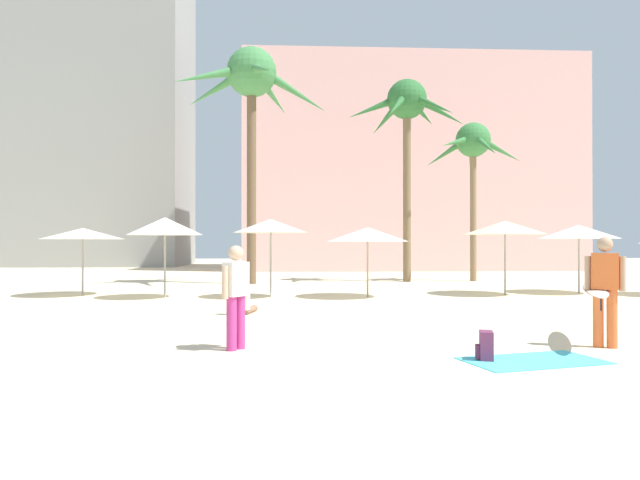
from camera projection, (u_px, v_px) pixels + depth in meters
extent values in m
plane|color=beige|center=(403.00, 394.00, 6.50)|extent=(120.00, 120.00, 0.00)
cube|color=beige|center=(402.00, 171.00, 40.70)|extent=(21.17, 11.17, 13.38)
cube|color=gray|center=(108.00, 101.00, 45.68)|extent=(12.06, 9.04, 25.51)
cylinder|color=#896B4C|center=(473.00, 210.00, 26.26)|extent=(0.29, 0.29, 6.30)
sphere|color=#387A3D|center=(473.00, 140.00, 26.28)|extent=(1.54, 1.54, 1.54)
cone|color=#387A3D|center=(501.00, 151.00, 26.49)|extent=(2.03, 0.57, 1.20)
cone|color=#387A3D|center=(471.00, 155.00, 27.56)|extent=(0.79, 2.02, 1.23)
cone|color=#387A3D|center=(445.00, 154.00, 26.90)|extent=(1.83, 1.33, 1.33)
cone|color=#387A3D|center=(456.00, 142.00, 25.32)|extent=(1.80, 1.61, 0.86)
cone|color=#387A3D|center=(486.00, 146.00, 24.99)|extent=(0.57, 2.01, 1.25)
cylinder|color=brown|center=(252.00, 178.00, 24.43)|extent=(0.39, 0.39, 8.81)
sphere|color=#428447|center=(252.00, 72.00, 24.46)|extent=(2.07, 2.07, 2.07)
cone|color=#428447|center=(295.00, 92.00, 24.72)|extent=(2.86, 0.73, 1.93)
cone|color=#428447|center=(272.00, 95.00, 26.26)|extent=(1.63, 2.92, 1.45)
cone|color=#428447|center=(215.00, 90.00, 25.38)|extent=(2.79, 1.96, 1.44)
cone|color=#428447|center=(208.00, 76.00, 23.37)|extent=(2.82, 1.93, 1.37)
cone|color=#428447|center=(261.00, 69.00, 22.58)|extent=(1.20, 3.04, 1.31)
cylinder|color=brown|center=(407.00, 190.00, 25.89)|extent=(0.35, 0.35, 8.03)
sphere|color=#2D6B33|center=(407.00, 99.00, 25.91)|extent=(1.75, 1.75, 1.75)
cone|color=#2D6B33|center=(440.00, 112.00, 25.70)|extent=(2.25, 0.81, 1.52)
cone|color=#2D6B33|center=(422.00, 113.00, 27.19)|extent=(1.76, 2.09, 1.05)
cone|color=#2D6B33|center=(386.00, 118.00, 27.15)|extent=(1.41, 2.15, 1.48)
cone|color=#2D6B33|center=(373.00, 108.00, 25.76)|extent=(2.34, 0.49, 1.24)
cone|color=#2D6B33|center=(397.00, 106.00, 24.59)|extent=(1.38, 2.14, 1.51)
cone|color=#2D6B33|center=(433.00, 105.00, 24.74)|extent=(1.63, 2.07, 1.39)
cylinder|color=gray|center=(271.00, 258.00, 18.25)|extent=(0.06, 0.06, 2.43)
cone|color=beige|center=(271.00, 226.00, 18.25)|extent=(2.32, 2.32, 0.43)
cylinder|color=gray|center=(83.00, 262.00, 18.93)|extent=(0.06, 0.06, 2.17)
cone|color=beige|center=(83.00, 234.00, 18.94)|extent=(2.61, 2.61, 0.36)
cylinder|color=gray|center=(505.00, 258.00, 19.23)|extent=(0.06, 0.06, 2.42)
cone|color=beige|center=(505.00, 228.00, 19.23)|extent=(2.68, 2.68, 0.45)
cylinder|color=gray|center=(368.00, 262.00, 18.32)|extent=(0.06, 0.06, 2.18)
cone|color=white|center=(368.00, 234.00, 18.32)|extent=(2.55, 2.55, 0.44)
cylinder|color=gray|center=(165.00, 258.00, 18.05)|extent=(0.06, 0.06, 2.48)
cone|color=white|center=(165.00, 226.00, 18.06)|extent=(2.31, 2.31, 0.54)
cylinder|color=gray|center=(579.00, 259.00, 19.83)|extent=(0.06, 0.06, 2.30)
cone|color=white|center=(579.00, 232.00, 19.83)|extent=(2.63, 2.63, 0.46)
cube|color=#4CC6D6|center=(534.00, 361.00, 8.32)|extent=(2.14, 1.51, 0.01)
cube|color=#672D4E|center=(486.00, 346.00, 8.36)|extent=(0.25, 0.34, 0.42)
cube|color=#52243E|center=(478.00, 351.00, 8.38)|extent=(0.11, 0.22, 0.18)
cylinder|color=orange|center=(598.00, 318.00, 9.46)|extent=(0.22, 0.22, 0.93)
cylinder|color=orange|center=(612.00, 319.00, 9.37)|extent=(0.22, 0.22, 0.93)
cube|color=orange|center=(605.00, 271.00, 9.42)|extent=(0.46, 0.39, 0.58)
sphere|color=tan|center=(605.00, 244.00, 9.42)|extent=(0.33, 0.33, 0.24)
cylinder|color=tan|center=(588.00, 273.00, 9.53)|extent=(0.14, 0.14, 0.55)
cylinder|color=tan|center=(622.00, 274.00, 9.31)|extent=(0.14, 0.14, 0.55)
ellipsoid|color=white|center=(595.00, 290.00, 9.72)|extent=(1.39, 2.57, 0.11)
ellipsoid|color=#A13E30|center=(595.00, 290.00, 9.72)|extent=(1.41, 2.59, 0.08)
cube|color=black|center=(601.00, 305.00, 8.72)|extent=(0.06, 0.10, 0.18)
cylinder|color=#936B51|center=(242.00, 310.00, 14.14)|extent=(0.35, 0.83, 0.16)
cylinder|color=#936B51|center=(250.00, 310.00, 14.10)|extent=(0.35, 0.83, 0.16)
cube|color=white|center=(240.00, 297.00, 13.72)|extent=(0.44, 0.31, 0.58)
sphere|color=#936B51|center=(240.00, 279.00, 13.73)|extent=(0.29, 0.29, 0.24)
cylinder|color=#B7337F|center=(232.00, 324.00, 9.14)|extent=(0.22, 0.22, 0.84)
cylinder|color=#B7337F|center=(240.00, 322.00, 9.31)|extent=(0.22, 0.22, 0.84)
cube|color=white|center=(236.00, 279.00, 9.23)|extent=(0.41, 0.45, 0.53)
sphere|color=#D1A889|center=(236.00, 253.00, 9.23)|extent=(0.34, 0.34, 0.24)
cylinder|color=#D1A889|center=(225.00, 282.00, 9.02)|extent=(0.14, 0.14, 0.51)
cylinder|color=#D1A889|center=(246.00, 281.00, 9.44)|extent=(0.14, 0.14, 0.51)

